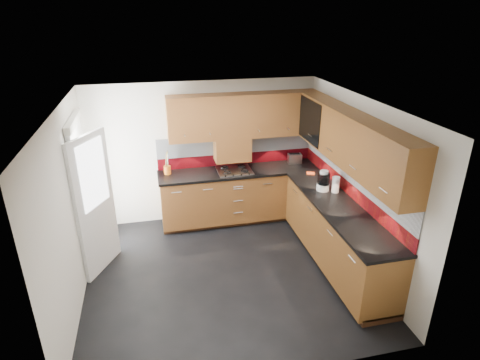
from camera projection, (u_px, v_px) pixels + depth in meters
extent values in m
cube|color=black|center=(226.00, 274.00, 5.68)|extent=(4.00, 3.80, 0.02)
cube|color=white|center=(223.00, 101.00, 4.71)|extent=(4.00, 3.80, 0.10)
cube|color=silver|center=(204.00, 151.00, 6.85)|extent=(4.00, 0.08, 2.64)
cube|color=silver|center=(264.00, 285.00, 3.56)|extent=(4.00, 0.08, 2.64)
cube|color=silver|center=(66.00, 213.00, 4.80)|extent=(0.08, 3.80, 2.64)
cube|color=silver|center=(361.00, 183.00, 5.60)|extent=(0.08, 3.80, 2.64)
cube|color=brown|center=(240.00, 195.00, 6.95)|extent=(2.70, 0.60, 0.95)
cube|color=#5C3616|center=(336.00, 235.00, 5.73)|extent=(0.60, 2.60, 0.95)
cube|color=#402312|center=(240.00, 216.00, 7.14)|extent=(2.70, 0.54, 0.10)
cube|color=#402312|center=(335.00, 259.00, 5.91)|extent=(0.54, 2.60, 0.10)
cube|color=black|center=(239.00, 171.00, 6.76)|extent=(2.72, 0.62, 0.04)
cube|color=black|center=(339.00, 208.00, 5.53)|extent=(0.62, 2.60, 0.04)
cube|color=maroon|center=(236.00, 159.00, 6.98)|extent=(2.70, 0.02, 0.20)
cube|color=silver|center=(236.00, 144.00, 6.87)|extent=(2.70, 0.02, 0.34)
cube|color=maroon|center=(349.00, 188.00, 5.84)|extent=(0.02, 3.20, 0.20)
cube|color=silver|center=(351.00, 171.00, 5.73)|extent=(0.02, 3.20, 0.34)
cube|color=brown|center=(244.00, 115.00, 6.55)|extent=(2.50, 0.33, 0.72)
cube|color=#5C3616|center=(351.00, 140.00, 5.34)|extent=(0.33, 2.87, 0.72)
cube|color=silver|center=(237.00, 131.00, 6.44)|extent=(1.80, 0.01, 0.16)
cube|color=silver|center=(338.00, 157.00, 5.35)|extent=(0.01, 2.00, 0.16)
cube|color=brown|center=(232.00, 149.00, 6.73)|extent=(0.60, 0.33, 0.40)
cube|color=black|center=(309.00, 121.00, 6.23)|extent=(0.01, 0.80, 0.66)
cube|color=#FFD18C|center=(328.00, 120.00, 6.29)|extent=(0.01, 0.76, 0.64)
cube|color=black|center=(320.00, 119.00, 6.26)|extent=(0.29, 0.76, 0.01)
cylinder|color=black|center=(327.00, 117.00, 5.99)|extent=(0.07, 0.07, 0.16)
cylinder|color=black|center=(323.00, 114.00, 6.13)|extent=(0.07, 0.07, 0.16)
cylinder|color=white|center=(319.00, 112.00, 6.26)|extent=(0.07, 0.07, 0.16)
cylinder|color=black|center=(315.00, 110.00, 6.40)|extent=(0.07, 0.07, 0.16)
cube|color=white|center=(84.00, 194.00, 5.70)|extent=(0.06, 0.95, 2.04)
cube|color=white|center=(95.00, 205.00, 5.43)|extent=(0.42, 0.73, 1.98)
cube|color=white|center=(93.00, 174.00, 5.26)|extent=(0.28, 0.50, 0.90)
cube|color=silver|center=(234.00, 170.00, 6.72)|extent=(0.57, 0.49, 0.02)
torus|color=black|center=(227.00, 172.00, 6.57)|extent=(0.13, 0.13, 0.02)
torus|color=black|center=(245.00, 171.00, 6.63)|extent=(0.13, 0.13, 0.02)
torus|color=black|center=(224.00, 167.00, 6.78)|extent=(0.13, 0.13, 0.02)
torus|color=black|center=(241.00, 166.00, 6.85)|extent=(0.13, 0.13, 0.02)
cube|color=black|center=(237.00, 175.00, 6.50)|extent=(0.43, 0.04, 0.02)
cylinder|color=#CC5D13|center=(167.00, 170.00, 6.58)|extent=(0.11, 0.11, 0.14)
cylinder|color=olive|center=(167.00, 160.00, 6.53)|extent=(0.05, 0.03, 0.28)
cylinder|color=olive|center=(167.00, 160.00, 6.53)|extent=(0.04, 0.04, 0.26)
cylinder|color=olive|center=(167.00, 159.00, 6.52)|extent=(0.06, 0.02, 0.29)
cylinder|color=olive|center=(168.00, 161.00, 6.53)|extent=(0.03, 0.05, 0.24)
cylinder|color=olive|center=(166.00, 160.00, 6.52)|extent=(0.05, 0.04, 0.27)
cube|color=silver|center=(295.00, 159.00, 7.04)|extent=(0.25, 0.17, 0.16)
cube|color=black|center=(295.00, 154.00, 7.01)|extent=(0.18, 0.04, 0.01)
cube|color=black|center=(294.00, 153.00, 7.04)|extent=(0.18, 0.04, 0.01)
cylinder|color=white|center=(323.00, 187.00, 6.00)|extent=(0.19, 0.19, 0.10)
cylinder|color=black|center=(324.00, 179.00, 5.95)|extent=(0.18, 0.18, 0.17)
cylinder|color=white|center=(324.00, 172.00, 5.91)|extent=(0.12, 0.12, 0.04)
cylinder|color=white|center=(336.00, 185.00, 5.92)|extent=(0.14, 0.14, 0.24)
cube|color=#FB521B|center=(311.00, 173.00, 6.61)|extent=(0.16, 0.15, 0.01)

